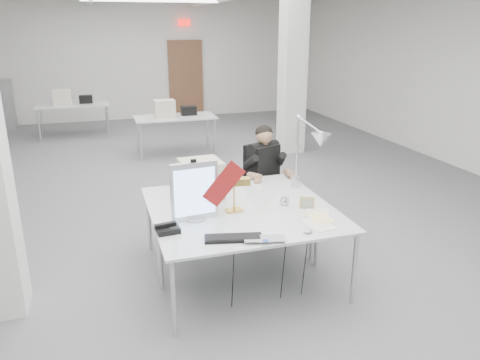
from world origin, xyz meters
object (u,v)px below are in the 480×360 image
at_px(office_chair, 262,185).
at_px(desk_phone, 168,229).
at_px(beige_monitor, 201,179).
at_px(monitor, 194,191).
at_px(architect_lamp, 307,158).
at_px(seated_person, 264,160).
at_px(desk_main, 255,226).
at_px(laptop, 265,242).
at_px(bankers_lamp, 234,196).

xyz_separation_m(office_chair, desk_phone, (-1.44, -1.49, 0.22)).
bearing_deg(desk_phone, beige_monitor, 54.33).
distance_m(monitor, architect_lamp, 1.34).
bearing_deg(beige_monitor, seated_person, 30.27).
distance_m(seated_person, desk_phone, 2.04).
xyz_separation_m(monitor, architect_lamp, (1.29, 0.33, 0.12)).
height_order(seated_person, beige_monitor, seated_person).
height_order(desk_main, laptop, laptop).
relative_size(bankers_lamp, architect_lamp, 0.38).
bearing_deg(beige_monitor, monitor, -112.04).
relative_size(office_chair, monitor, 2.00).
bearing_deg(seated_person, beige_monitor, -168.60).
relative_size(laptop, beige_monitor, 0.85).
bearing_deg(desk_phone, seated_person, 40.89).
xyz_separation_m(bankers_lamp, desk_phone, (-0.71, -0.30, -0.13)).
bearing_deg(beige_monitor, laptop, -82.33).
bearing_deg(desk_main, laptop, -96.50).
xyz_separation_m(bankers_lamp, beige_monitor, (-0.22, 0.50, 0.04)).
distance_m(office_chair, monitor, 1.78).
relative_size(laptop, desk_phone, 1.77).
height_order(bankers_lamp, architect_lamp, architect_lamp).
height_order(office_chair, beige_monitor, beige_monitor).
bearing_deg(monitor, office_chair, 42.47).
relative_size(bankers_lamp, desk_phone, 1.55).
distance_m(office_chair, seated_person, 0.34).
height_order(office_chair, architect_lamp, architect_lamp).
relative_size(desk_main, desk_phone, 8.99).
height_order(monitor, laptop, monitor).
distance_m(desk_main, desk_phone, 0.80).
bearing_deg(bankers_lamp, desk_phone, -149.02).
distance_m(laptop, bankers_lamp, 0.79).
distance_m(office_chair, laptop, 2.10).
height_order(office_chair, laptop, office_chair).
bearing_deg(seated_person, architect_lamp, -103.29).
relative_size(desk_main, beige_monitor, 4.29).
relative_size(office_chair, architect_lamp, 1.39).
height_order(beige_monitor, architect_lamp, architect_lamp).
xyz_separation_m(monitor, beige_monitor, (0.19, 0.59, -0.08)).
height_order(laptop, desk_phone, desk_phone).
bearing_deg(seated_person, office_chair, 67.29).
distance_m(seated_person, bankers_lamp, 1.36).
relative_size(laptop, bankers_lamp, 1.15).
bearing_deg(desk_main, architect_lamp, 38.24).
height_order(desk_main, beige_monitor, beige_monitor).
bearing_deg(beige_monitor, desk_phone, -125.30).
xyz_separation_m(beige_monitor, architect_lamp, (1.10, -0.26, 0.20)).
distance_m(bankers_lamp, architect_lamp, 0.95).
xyz_separation_m(monitor, bankers_lamp, (0.41, 0.09, -0.13)).
height_order(monitor, bankers_lamp, monitor).
relative_size(monitor, laptop, 1.58).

